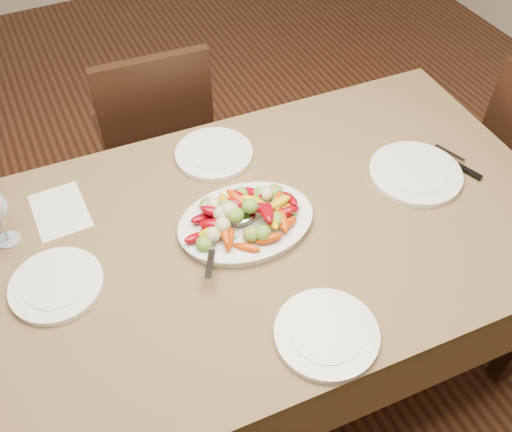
{
  "coord_description": "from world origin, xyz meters",
  "views": [
    {
      "loc": [
        -0.54,
        -1.17,
        2.01
      ],
      "look_at": [
        -0.07,
        -0.19,
        0.82
      ],
      "focal_mm": 40.0,
      "sensor_mm": 36.0,
      "label": 1
    }
  ],
  "objects": [
    {
      "name": "roasted_vegetables",
      "position": [
        -0.09,
        -0.16,
        0.83
      ],
      "size": [
        0.33,
        0.23,
        0.09
      ],
      "primitive_type": null,
      "rotation": [
        0.0,
        0.0,
        -0.05
      ],
      "color": "#76020A",
      "rests_on": "serving_platter"
    },
    {
      "name": "plate_right",
      "position": [
        0.49,
        -0.2,
        0.77
      ],
      "size": [
        0.29,
        0.29,
        0.02
      ],
      "primitive_type": "cylinder",
      "color": "white",
      "rests_on": "dining_table"
    },
    {
      "name": "serving_spoon",
      "position": [
        -0.16,
        -0.2,
        0.81
      ],
      "size": [
        0.27,
        0.19,
        0.03
      ],
      "primitive_type": null,
      "rotation": [
        0.0,
        0.0,
        -0.5
      ],
      "color": "#9EA0A8",
      "rests_on": "serving_platter"
    },
    {
      "name": "plate_far",
      "position": [
        -0.05,
        0.16,
        0.77
      ],
      "size": [
        0.25,
        0.25,
        0.02
      ],
      "primitive_type": "cylinder",
      "color": "white",
      "rests_on": "dining_table"
    },
    {
      "name": "dining_table",
      "position": [
        -0.07,
        -0.19,
        0.38
      ],
      "size": [
        1.89,
        1.13,
        0.76
      ],
      "primitive_type": "cube",
      "rotation": [
        0.0,
        0.0,
        -0.05
      ],
      "color": "brown",
      "rests_on": "ground"
    },
    {
      "name": "table_knife",
      "position": [
        0.65,
        -0.22,
        0.76
      ],
      "size": [
        0.08,
        0.19,
        0.01
      ],
      "primitive_type": null,
      "rotation": [
        0.0,
        0.0,
        0.33
      ],
      "color": "#9EA0A8",
      "rests_on": "dining_table"
    },
    {
      "name": "chair_far",
      "position": [
        -0.12,
        0.7,
        0.47
      ],
      "size": [
        0.45,
        0.45,
        0.95
      ],
      "primitive_type": null,
      "rotation": [
        0.0,
        0.0,
        3.07
      ],
      "color": "black",
      "rests_on": "ground"
    },
    {
      "name": "floor",
      "position": [
        0.0,
        0.0,
        0.0
      ],
      "size": [
        6.0,
        6.0,
        0.0
      ],
      "primitive_type": "plane",
      "color": "#3F2113",
      "rests_on": "ground"
    },
    {
      "name": "serving_platter",
      "position": [
        -0.09,
        -0.16,
        0.77
      ],
      "size": [
        0.4,
        0.31,
        0.02
      ],
      "primitive_type": "ellipsoid",
      "rotation": [
        0.0,
        0.0,
        -0.05
      ],
      "color": "white",
      "rests_on": "dining_table"
    },
    {
      "name": "plate_near",
      "position": [
        -0.06,
        -0.58,
        0.77
      ],
      "size": [
        0.26,
        0.26,
        0.02
      ],
      "primitive_type": "cylinder",
      "color": "white",
      "rests_on": "dining_table"
    },
    {
      "name": "menu_card",
      "position": [
        -0.57,
        0.14,
        0.76
      ],
      "size": [
        0.15,
        0.21,
        0.0
      ],
      "primitive_type": "cube",
      "rotation": [
        0.0,
        0.0,
        0.02
      ],
      "color": "silver",
      "rests_on": "dining_table"
    },
    {
      "name": "plate_left",
      "position": [
        -0.63,
        -0.14,
        0.77
      ],
      "size": [
        0.25,
        0.25,
        0.02
      ],
      "primitive_type": "cylinder",
      "color": "white",
      "rests_on": "dining_table"
    }
  ]
}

